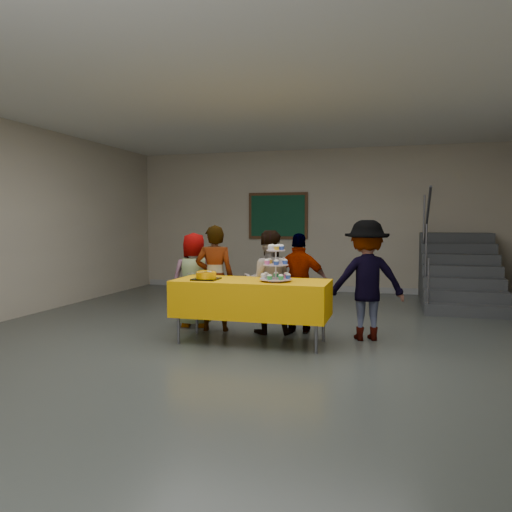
{
  "coord_description": "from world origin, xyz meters",
  "views": [
    {
      "loc": [
        1.6,
        -5.56,
        1.48
      ],
      "look_at": [
        -0.09,
        0.43,
        1.05
      ],
      "focal_mm": 35.0,
      "sensor_mm": 36.0,
      "label": 1
    }
  ],
  "objects_px": {
    "bear_cake": "(206,275)",
    "noticeboard": "(278,216)",
    "schoolchild_e": "(366,280)",
    "staircase": "(458,276)",
    "schoolchild_b": "(215,278)",
    "cupcake_stand": "(276,266)",
    "schoolchild_d": "(300,283)",
    "schoolchild_c": "(268,282)",
    "schoolchild_a": "(194,280)",
    "bake_table": "(252,297)"
  },
  "relations": [
    {
      "from": "schoolchild_a",
      "to": "noticeboard",
      "type": "bearing_deg",
      "value": -105.72
    },
    {
      "from": "bear_cake",
      "to": "noticeboard",
      "type": "distance_m",
      "value": 4.92
    },
    {
      "from": "schoolchild_e",
      "to": "schoolchild_b",
      "type": "bearing_deg",
      "value": -14.17
    },
    {
      "from": "schoolchild_b",
      "to": "schoolchild_c",
      "type": "xyz_separation_m",
      "value": [
        0.73,
        0.05,
        -0.03
      ]
    },
    {
      "from": "noticeboard",
      "to": "schoolchild_a",
      "type": "bearing_deg",
      "value": -93.62
    },
    {
      "from": "bear_cake",
      "to": "staircase",
      "type": "relative_size",
      "value": 0.15
    },
    {
      "from": "schoolchild_d",
      "to": "schoolchild_e",
      "type": "height_order",
      "value": "schoolchild_e"
    },
    {
      "from": "cupcake_stand",
      "to": "schoolchild_e",
      "type": "xyz_separation_m",
      "value": [
        1.02,
        0.62,
        -0.2
      ]
    },
    {
      "from": "schoolchild_b",
      "to": "noticeboard",
      "type": "distance_m",
      "value": 4.32
    },
    {
      "from": "schoolchild_b",
      "to": "staircase",
      "type": "relative_size",
      "value": 0.6
    },
    {
      "from": "bear_cake",
      "to": "schoolchild_c",
      "type": "relative_size",
      "value": 0.26
    },
    {
      "from": "bear_cake",
      "to": "noticeboard",
      "type": "xyz_separation_m",
      "value": [
        -0.24,
        4.85,
        0.77
      ]
    },
    {
      "from": "staircase",
      "to": "noticeboard",
      "type": "bearing_deg",
      "value": 166.82
    },
    {
      "from": "cupcake_stand",
      "to": "bear_cake",
      "type": "bearing_deg",
      "value": -176.5
    },
    {
      "from": "schoolchild_a",
      "to": "schoolchild_c",
      "type": "height_order",
      "value": "schoolchild_c"
    },
    {
      "from": "schoolchild_d",
      "to": "bear_cake",
      "type": "bearing_deg",
      "value": 36.29
    },
    {
      "from": "cupcake_stand",
      "to": "schoolchild_e",
      "type": "relative_size",
      "value": 0.3
    },
    {
      "from": "staircase",
      "to": "schoolchild_c",
      "type": "bearing_deg",
      "value": -129.13
    },
    {
      "from": "bake_table",
      "to": "schoolchild_d",
      "type": "height_order",
      "value": "schoolchild_d"
    },
    {
      "from": "schoolchild_c",
      "to": "schoolchild_e",
      "type": "distance_m",
      "value": 1.27
    },
    {
      "from": "schoolchild_e",
      "to": "noticeboard",
      "type": "relative_size",
      "value": 1.15
    },
    {
      "from": "schoolchild_d",
      "to": "schoolchild_c",
      "type": "bearing_deg",
      "value": 16.58
    },
    {
      "from": "cupcake_stand",
      "to": "schoolchild_d",
      "type": "relative_size",
      "value": 0.34
    },
    {
      "from": "noticeboard",
      "to": "schoolchild_c",
      "type": "bearing_deg",
      "value": -78.5
    },
    {
      "from": "bear_cake",
      "to": "schoolchild_e",
      "type": "distance_m",
      "value": 2.0
    },
    {
      "from": "schoolchild_a",
      "to": "schoolchild_d",
      "type": "distance_m",
      "value": 1.5
    },
    {
      "from": "bear_cake",
      "to": "staircase",
      "type": "xyz_separation_m",
      "value": [
        3.33,
        4.02,
        -0.34
      ]
    },
    {
      "from": "bake_table",
      "to": "schoolchild_d",
      "type": "relative_size",
      "value": 1.42
    },
    {
      "from": "schoolchild_c",
      "to": "noticeboard",
      "type": "xyz_separation_m",
      "value": [
        -0.85,
        4.18,
        0.92
      ]
    },
    {
      "from": "schoolchild_a",
      "to": "schoolchild_d",
      "type": "relative_size",
      "value": 1.0
    },
    {
      "from": "schoolchild_a",
      "to": "schoolchild_c",
      "type": "distance_m",
      "value": 1.11
    },
    {
      "from": "bake_table",
      "to": "schoolchild_b",
      "type": "distance_m",
      "value": 0.86
    },
    {
      "from": "bear_cake",
      "to": "schoolchild_b",
      "type": "bearing_deg",
      "value": 101.11
    },
    {
      "from": "bake_table",
      "to": "schoolchild_e",
      "type": "xyz_separation_m",
      "value": [
        1.34,
        0.56,
        0.19
      ]
    },
    {
      "from": "schoolchild_c",
      "to": "staircase",
      "type": "relative_size",
      "value": 0.57
    },
    {
      "from": "schoolchild_c",
      "to": "schoolchild_e",
      "type": "xyz_separation_m",
      "value": [
        1.27,
        0.0,
        0.07
      ]
    },
    {
      "from": "staircase",
      "to": "schoolchild_e",
      "type": "bearing_deg",
      "value": -113.41
    },
    {
      "from": "schoolchild_d",
      "to": "noticeboard",
      "type": "bearing_deg",
      "value": -75.42
    },
    {
      "from": "bear_cake",
      "to": "schoolchild_e",
      "type": "relative_size",
      "value": 0.24
    },
    {
      "from": "bear_cake",
      "to": "schoolchild_b",
      "type": "xyz_separation_m",
      "value": [
        -0.12,
        0.63,
        -0.11
      ]
    },
    {
      "from": "cupcake_stand",
      "to": "bear_cake",
      "type": "height_order",
      "value": "cupcake_stand"
    },
    {
      "from": "cupcake_stand",
      "to": "staircase",
      "type": "relative_size",
      "value": 0.19
    },
    {
      "from": "bake_table",
      "to": "schoolchild_d",
      "type": "bearing_deg",
      "value": 56.5
    },
    {
      "from": "bear_cake",
      "to": "staircase",
      "type": "height_order",
      "value": "staircase"
    },
    {
      "from": "schoolchild_e",
      "to": "staircase",
      "type": "xyz_separation_m",
      "value": [
        1.45,
        3.34,
        -0.26
      ]
    },
    {
      "from": "noticeboard",
      "to": "schoolchild_e",
      "type": "bearing_deg",
      "value": -63.07
    },
    {
      "from": "cupcake_stand",
      "to": "noticeboard",
      "type": "bearing_deg",
      "value": 102.94
    },
    {
      "from": "bake_table",
      "to": "bear_cake",
      "type": "bearing_deg",
      "value": -168.15
    },
    {
      "from": "bear_cake",
      "to": "schoolchild_d",
      "type": "height_order",
      "value": "schoolchild_d"
    },
    {
      "from": "schoolchild_e",
      "to": "staircase",
      "type": "bearing_deg",
      "value": -128.92
    }
  ]
}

